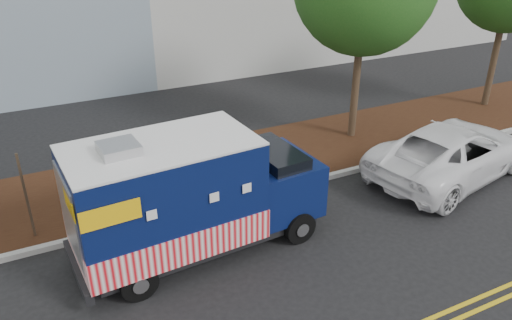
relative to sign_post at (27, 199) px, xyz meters
name	(u,v)px	position (x,y,z in m)	size (l,w,h in m)	color
ground	(217,239)	(4.04, -1.93, -1.20)	(120.00, 120.00, 0.00)	black
curb	(197,210)	(4.04, -0.53, -1.12)	(120.00, 0.18, 0.15)	#9E9E99
mulch_strip	(173,177)	(4.04, 1.57, -1.12)	(120.00, 4.00, 0.15)	black
sign_post	(27,199)	(0.00, 0.00, 0.00)	(0.06, 0.06, 2.40)	#473828
food_truck	(188,199)	(3.31, -2.09, 0.22)	(6.10, 2.62, 3.14)	black
white_car	(452,151)	(11.76, -1.98, -0.38)	(2.71, 5.88, 1.64)	white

